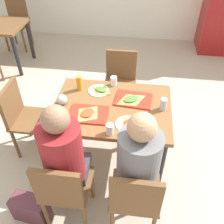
# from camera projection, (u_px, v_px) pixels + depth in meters

# --- Properties ---
(ground_plane) EXTENTS (10.00, 10.00, 0.02)m
(ground_plane) POSITION_uv_depth(u_px,v_px,m) (112.00, 155.00, 2.95)
(ground_plane) COLOR #B7A893
(main_table) EXTENTS (1.14, 0.85, 0.73)m
(main_table) POSITION_uv_depth(u_px,v_px,m) (112.00, 114.00, 2.52)
(main_table) COLOR brown
(main_table) RESTS_ON ground_plane
(chair_near_left) EXTENTS (0.40, 0.40, 0.86)m
(chair_near_left) POSITION_uv_depth(u_px,v_px,m) (64.00, 189.00, 2.03)
(chair_near_left) COLOR brown
(chair_near_left) RESTS_ON ground_plane
(chair_near_right) EXTENTS (0.40, 0.40, 0.86)m
(chair_near_right) POSITION_uv_depth(u_px,v_px,m) (135.00, 197.00, 1.98)
(chair_near_right) COLOR brown
(chair_near_right) RESTS_ON ground_plane
(chair_far_side) EXTENTS (0.40, 0.40, 0.86)m
(chair_far_side) POSITION_uv_depth(u_px,v_px,m) (120.00, 79.00, 3.21)
(chair_far_side) COLOR brown
(chair_far_side) RESTS_ON ground_plane
(chair_left_end) EXTENTS (0.40, 0.40, 0.86)m
(chair_left_end) POSITION_uv_depth(u_px,v_px,m) (23.00, 115.00, 2.70)
(chair_left_end) COLOR brown
(chair_left_end) RESTS_ON ground_plane
(person_in_red) EXTENTS (0.32, 0.42, 1.27)m
(person_in_red) POSITION_uv_depth(u_px,v_px,m) (65.00, 155.00, 1.97)
(person_in_red) COLOR #383842
(person_in_red) RESTS_ON ground_plane
(person_in_brown_jacket) EXTENTS (0.32, 0.42, 1.27)m
(person_in_brown_jacket) POSITION_uv_depth(u_px,v_px,m) (138.00, 163.00, 1.92)
(person_in_brown_jacket) COLOR #383842
(person_in_brown_jacket) RESTS_ON ground_plane
(tray_red_near) EXTENTS (0.36, 0.26, 0.02)m
(tray_red_near) POSITION_uv_depth(u_px,v_px,m) (89.00, 114.00, 2.36)
(tray_red_near) COLOR red
(tray_red_near) RESTS_ON main_table
(tray_red_far) EXTENTS (0.38, 0.29, 0.02)m
(tray_red_far) POSITION_uv_depth(u_px,v_px,m) (133.00, 99.00, 2.53)
(tray_red_far) COLOR red
(tray_red_far) RESTS_ON main_table
(paper_plate_center) EXTENTS (0.22, 0.22, 0.01)m
(paper_plate_center) POSITION_uv_depth(u_px,v_px,m) (99.00, 91.00, 2.65)
(paper_plate_center) COLOR white
(paper_plate_center) RESTS_ON main_table
(paper_plate_near_edge) EXTENTS (0.22, 0.22, 0.01)m
(paper_plate_near_edge) POSITION_uv_depth(u_px,v_px,m) (128.00, 124.00, 2.27)
(paper_plate_near_edge) COLOR white
(paper_plate_near_edge) RESTS_ON main_table
(pizza_slice_a) EXTENTS (0.24, 0.25, 0.02)m
(pizza_slice_a) POSITION_uv_depth(u_px,v_px,m) (88.00, 113.00, 2.35)
(pizza_slice_a) COLOR tan
(pizza_slice_a) RESTS_ON tray_red_near
(pizza_slice_b) EXTENTS (0.27, 0.25, 0.02)m
(pizza_slice_b) POSITION_uv_depth(u_px,v_px,m) (131.00, 99.00, 2.51)
(pizza_slice_b) COLOR tan
(pizza_slice_b) RESTS_ON tray_red_far
(pizza_slice_c) EXTENTS (0.22, 0.20, 0.02)m
(pizza_slice_c) POSITION_uv_depth(u_px,v_px,m) (101.00, 90.00, 2.64)
(pizza_slice_c) COLOR #C68C47
(pizza_slice_c) RESTS_ON paper_plate_center
(pizza_slice_d) EXTENTS (0.21, 0.22, 0.02)m
(pizza_slice_d) POSITION_uv_depth(u_px,v_px,m) (130.00, 124.00, 2.25)
(pizza_slice_d) COLOR #C68C47
(pizza_slice_d) RESTS_ON paper_plate_near_edge
(plastic_cup_a) EXTENTS (0.07, 0.07, 0.10)m
(plastic_cup_a) POSITION_uv_depth(u_px,v_px,m) (114.00, 81.00, 2.70)
(plastic_cup_a) COLOR white
(plastic_cup_a) RESTS_ON main_table
(plastic_cup_b) EXTENTS (0.07, 0.07, 0.10)m
(plastic_cup_b) POSITION_uv_depth(u_px,v_px,m) (110.00, 129.00, 2.16)
(plastic_cup_b) COLOR white
(plastic_cup_b) RESTS_ON main_table
(soda_can) EXTENTS (0.07, 0.07, 0.12)m
(soda_can) POSITION_uv_depth(u_px,v_px,m) (163.00, 104.00, 2.39)
(soda_can) COLOR #B7BCC6
(soda_can) RESTS_ON main_table
(condiment_bottle) EXTENTS (0.06, 0.06, 0.16)m
(condiment_bottle) POSITION_uv_depth(u_px,v_px,m) (79.00, 83.00, 2.62)
(condiment_bottle) COLOR orange
(condiment_bottle) RESTS_ON main_table
(foil_bundle) EXTENTS (0.10, 0.10, 0.10)m
(foil_bundle) POSITION_uv_depth(u_px,v_px,m) (62.00, 100.00, 2.46)
(foil_bundle) COLOR silver
(foil_bundle) RESTS_ON main_table
(handbag) EXTENTS (0.34, 0.20, 0.28)m
(handbag) POSITION_uv_depth(u_px,v_px,m) (31.00, 208.00, 2.29)
(handbag) COLOR #592D38
(handbag) RESTS_ON ground_plane
(background_chair_far) EXTENTS (0.40, 0.40, 0.86)m
(background_chair_far) POSITION_uv_depth(u_px,v_px,m) (17.00, 20.00, 4.69)
(background_chair_far) COLOR brown
(background_chair_far) RESTS_ON ground_plane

